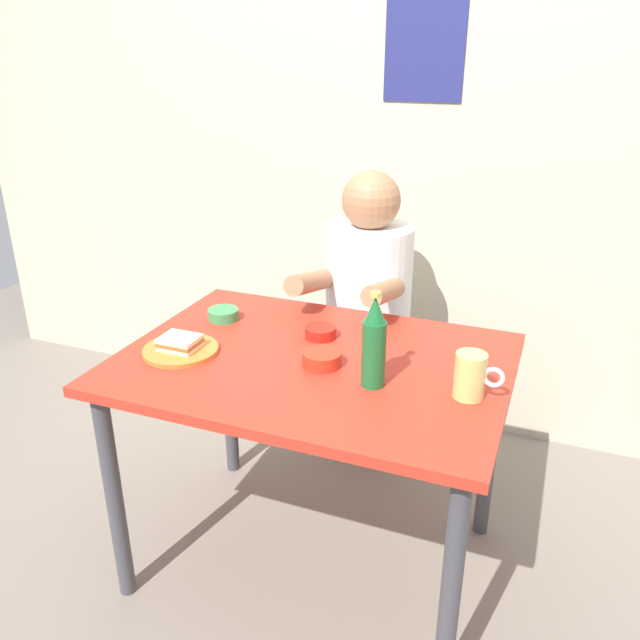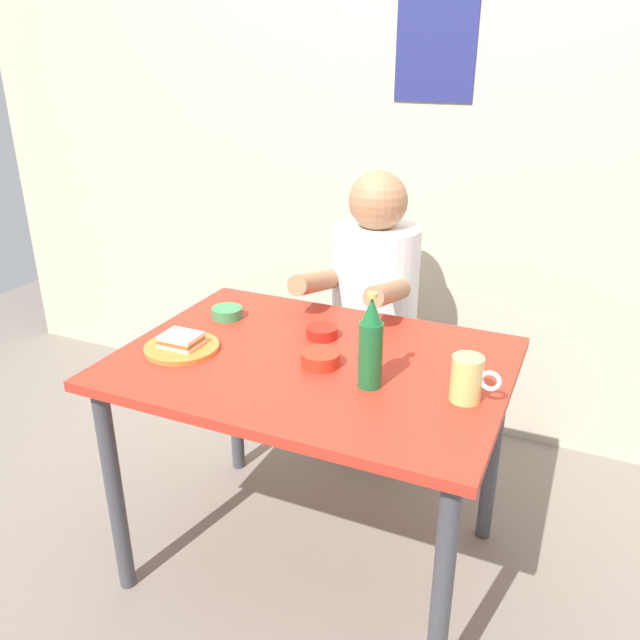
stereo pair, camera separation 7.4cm
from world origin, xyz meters
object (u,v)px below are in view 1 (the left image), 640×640
Objects in this scene: dining_table at (314,387)px; plate_orange at (181,350)px; person_seated at (368,281)px; sandwich at (180,342)px; stool at (366,379)px; sauce_bowl_chili at (322,358)px; beer_mug at (471,376)px; beer_bottle at (374,344)px.

dining_table is 5.00× the size of plate_orange.
person_seated reaches higher than sandwich.
sandwich is (-0.34, -0.74, 0.42)m from stool.
stool is 0.78m from sauce_bowl_chili.
beer_mug is at bearing 3.51° from plate_orange.
person_seated is (-0.00, -0.01, 0.42)m from stool.
sauce_bowl_chili is at bearing 10.45° from plate_orange.
sauce_bowl_chili is at bearing 10.45° from sandwich.
dining_table is 0.70m from stool.
sandwich is (0.00, 0.00, 0.02)m from plate_orange.
dining_table is at bearing -86.84° from stool.
sandwich is at bearing -164.17° from dining_table.
dining_table is 0.13m from sauce_bowl_chili.
person_seated is 5.71× the size of beer_mug.
sauce_bowl_chili is at bearing -83.73° from stool.
plate_orange is 0.84× the size of beer_bottle.
beer_mug is at bearing 3.51° from sandwich.
sandwich is at bearing -115.22° from person_seated.
person_seated is at bearing -90.00° from stool.
sandwich reaches higher than plate_orange.
beer_mug is at bearing -54.68° from stool.
sauce_bowl_chili is (-0.41, 0.03, -0.04)m from beer_mug.
plate_orange is at bearing -164.17° from dining_table.
plate_orange is at bearing -176.49° from beer_mug.
person_seated reaches higher than sauce_bowl_chili.
beer_mug is (0.49, -0.67, 0.03)m from person_seated.
person_seated reaches higher than dining_table.
dining_table is at bearing 157.04° from beer_bottle.
person_seated is 0.75m from beer_bottle.
plate_orange is (-0.34, -0.74, 0.40)m from stool.
dining_table is at bearing 15.83° from sandwich.
stool is at bearing 90.00° from person_seated.
sandwich is 1.00× the size of sauce_bowl_chili.
stool is 2.05× the size of plate_orange.
sauce_bowl_chili reaches higher than dining_table.
stool is 1.72× the size of beer_bottle.
sandwich is at bearing -169.55° from sauce_bowl_chili.
sauce_bowl_chili is (-0.17, 0.06, -0.10)m from beer_bottle.
dining_table is 10.00× the size of sandwich.
beer_bottle is 2.38× the size of sauce_bowl_chili.
beer_bottle is (0.58, 0.02, 0.11)m from plate_orange.
plate_orange is (-0.38, -0.11, 0.10)m from dining_table.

